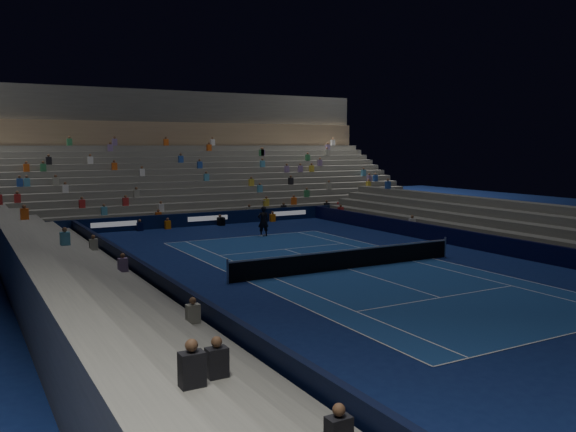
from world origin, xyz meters
The scene contains 11 objects.
ground centered at (0.00, 0.00, 0.00)m, with size 90.00×90.00×0.00m, color #0D1B4F.
court_surface centered at (0.00, 0.00, 0.01)m, with size 10.97×23.77×0.01m, color navy.
sponsor_barrier_far centered at (0.00, 18.50, 0.50)m, with size 44.00×0.25×1.00m, color #081232.
sponsor_barrier_east centered at (9.70, 0.00, 0.50)m, with size 0.25×37.00×1.00m, color black.
sponsor_barrier_west centered at (-9.70, 0.00, 0.50)m, with size 0.25×37.00×1.00m, color black.
grandstand_main centered at (0.00, 27.90, 3.38)m, with size 44.00×15.20×11.20m.
grandstand_east centered at (13.17, 0.00, 0.92)m, with size 5.00×37.00×2.50m.
grandstand_west centered at (-13.17, 0.00, 0.92)m, with size 5.00×37.00×2.50m.
tennis_net centered at (0.00, 0.00, 0.50)m, with size 12.90×0.10×1.10m.
tennis_player centered at (1.19, 11.48, 1.01)m, with size 0.74×0.48×2.02m, color black.
broadcast_camera centered at (0.89, 17.87, 0.32)m, with size 0.53×0.95×0.61m.
Camera 1 is at (-16.67, -23.70, 6.04)m, focal length 37.34 mm.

